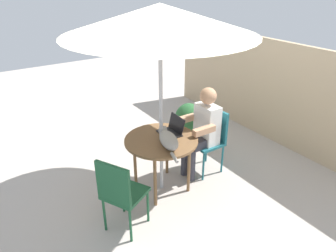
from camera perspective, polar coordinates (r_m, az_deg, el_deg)
ground_plane at (r=4.21m, az=-1.15°, el=-11.13°), size 14.00×14.00×0.00m
fence_back at (r=5.26m, az=20.35°, el=5.29°), size 5.10×0.08×1.64m
patio_table at (r=3.85m, az=-1.24°, el=-3.32°), size 0.91×0.91×0.73m
patio_umbrella at (r=3.37m, az=-1.49°, el=18.89°), size 2.07×2.07×2.29m
chair_occupied at (r=4.34m, az=7.86°, el=-1.71°), size 0.40×0.40×0.91m
chair_empty at (r=3.32m, az=-8.78°, el=-11.63°), size 0.54×0.54×0.91m
person_seated at (r=4.17m, az=6.36°, el=-0.24°), size 0.48×0.48×1.25m
laptop at (r=3.93m, az=0.92°, el=-0.44°), size 0.31×0.27×0.21m
cat at (r=3.63m, az=0.01°, el=-2.49°), size 0.63×0.29×0.17m
potted_plant_near_fence at (r=4.99m, az=3.77°, el=0.26°), size 0.44×0.44×0.73m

